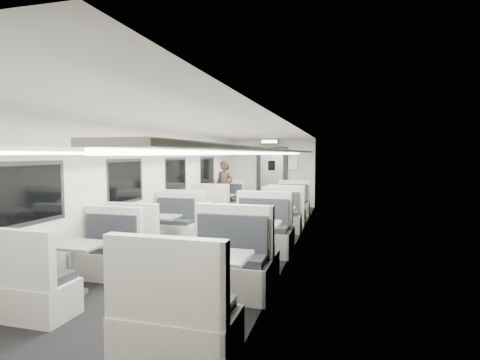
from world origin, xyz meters
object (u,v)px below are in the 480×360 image
Objects in this scene: booth_right_c at (252,244)px; booth_right_d at (208,287)px; booth_left_c at (158,233)px; exit_sign at (269,142)px; booth_left_d at (74,268)px; passenger at (224,189)px; booth_right_a at (290,207)px; booth_left_b at (200,215)px; vestibule_door at (272,177)px; booth_left_a at (220,206)px; booth_right_b at (275,222)px.

booth_right_d reaches higher than booth_right_c.
exit_sign is (1.00, 6.17, 1.93)m from booth_left_c.
passenger is at bearing 89.14° from booth_left_d.
booth_right_d is at bearing -90.00° from booth_right_a.
exit_sign reaches higher than booth_left_b.
booth_left_d is (0.00, -2.33, 0.00)m from booth_left_c.
vestibule_door is at bearing 83.64° from booth_left_d.
booth_right_a is 4.68m from booth_right_c.
booth_left_c is at bearing 164.67° from booth_right_c.
booth_left_d is 1.00× the size of booth_right_a.
exit_sign reaches higher than passenger.
booth_right_c is 7.05m from exit_sign.
vestibule_door is at bearing 90.00° from exit_sign.
booth_left_a is 1.64m from booth_left_b.
booth_left_c is at bearing 90.00° from booth_left_d.
passenger is at bearing -173.51° from booth_right_a.
booth_right_c is at bearing 41.61° from booth_left_d.
booth_left_a is 1.17× the size of passenger.
vestibule_door reaches higher than booth_left_d.
booth_right_c is at bearing -15.33° from booth_left_c.
booth_right_a is (2.00, 1.94, -0.00)m from booth_left_b.
vestibule_door reaches higher than passenger.
booth_left_c is at bearing -140.38° from booth_right_b.
booth_left_c is 0.99× the size of booth_left_d.
booth_left_b is 4.52m from booth_left_d.
booth_right_c is 1.28× the size of passenger.
exit_sign is (-1.00, 6.71, 1.89)m from booth_right_c.
booth_left_a is 0.93× the size of vestibule_door.
booth_right_d is at bearing -9.24° from booth_left_d.
booth_left_b is at bearing -102.65° from vestibule_door.
booth_left_d is at bearing -116.68° from booth_right_b.
booth_left_a and booth_left_d have the same top height.
booth_right_d is 9.07m from exit_sign.
exit_sign is at bearing 75.85° from booth_left_b.
vestibule_door is at bearing 70.43° from booth_left_a.
passenger is (-1.91, 6.57, 0.45)m from booth_right_d.
booth_right_c is 7.30m from vestibule_door.
booth_right_b is 0.92× the size of booth_right_c.
booth_right_b is at bearing -31.74° from passenger.
exit_sign is at bearing 102.50° from booth_right_b.
booth_right_d reaches higher than booth_right_a.
booth_right_c reaches higher than booth_left_d.
passenger is (0.09, 3.92, 0.49)m from booth_left_c.
booth_right_d reaches higher than booth_right_b.
booth_right_d is at bearing -72.88° from booth_left_a.
booth_right_d is at bearing -90.00° from booth_right_b.
booth_right_c is at bearing -82.10° from vestibule_door.
booth_left_a is 3.16× the size of exit_sign.
passenger is 2.71× the size of exit_sign.
exit_sign is at bearing 96.47° from booth_right_d.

